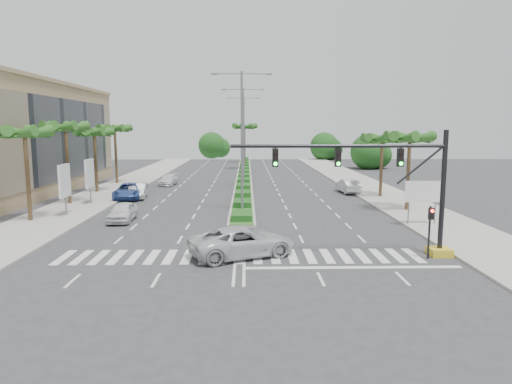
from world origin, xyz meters
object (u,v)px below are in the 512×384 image
car_parked_a (123,212)px  car_parked_d (168,180)px  car_parked_c (129,191)px  car_right (348,186)px  car_parked_b (138,191)px  car_crossing (243,242)px

car_parked_a → car_parked_d: bearing=89.3°
car_parked_a → car_parked_d: 22.63m
car_parked_c → car_parked_d: 11.42m
car_parked_c → car_parked_d: size_ratio=1.29×
car_parked_d → car_right: car_right is taller
car_parked_d → car_parked_c: bearing=-94.9°
car_parked_a → car_right: (21.15, 15.22, 0.03)m
car_parked_b → car_parked_d: (1.34, 10.75, -0.15)m
car_right → car_parked_d: bearing=-24.9°
car_parked_c → car_right: car_parked_c is taller
car_parked_d → car_crossing: size_ratio=0.73×
car_parked_a → car_parked_b: (-1.60, 11.88, 0.05)m
car_parked_b → car_right: 23.00m
car_parked_a → car_parked_c: bearing=100.5°
car_crossing → car_right: 27.80m
car_parked_a → car_parked_d: size_ratio=0.98×
car_parked_a → car_crossing: size_ratio=0.71×
car_parked_a → car_parked_b: 11.99m
car_parked_d → car_right: (21.41, -7.41, 0.13)m
car_parked_b → car_right: size_ratio=1.02×
car_parked_a → car_crossing: (9.52, -10.03, 0.11)m
car_parked_b → car_parked_d: 10.83m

